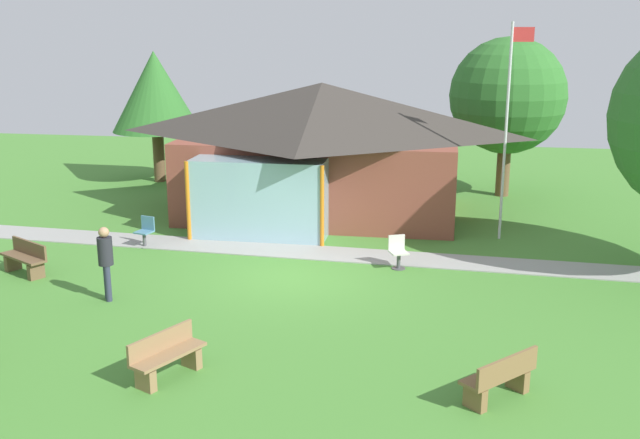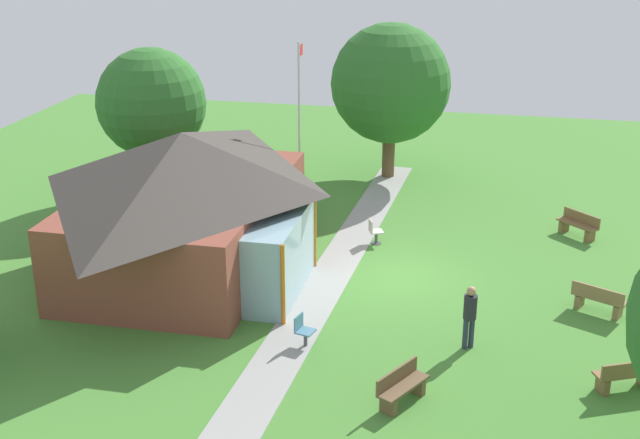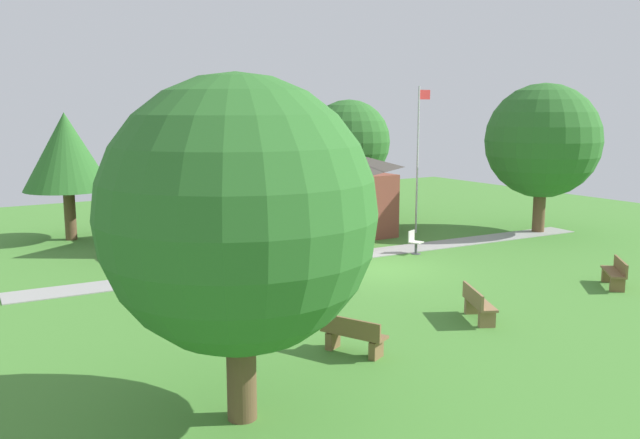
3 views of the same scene
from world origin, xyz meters
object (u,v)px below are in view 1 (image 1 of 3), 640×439
Objects in this scene: flagpole at (507,124)px; visitor_strolling_lawn at (106,258)px; bench_front_right at (500,378)px; tree_behind_pavilion_right at (508,96)px; patio_chair_west at (145,232)px; pavilion at (319,147)px; tree_behind_pavilion_left at (155,92)px; bench_front_center at (167,357)px; patio_chair_lawn_spare at (398,253)px; bench_mid_left at (25,259)px.

flagpole is 11.66m from visitor_strolling_lawn.
bench_front_right is at bearing -143.90° from visitor_strolling_lawn.
bench_front_right is 16.27m from tree_behind_pavilion_right.
patio_chair_west reaches higher than bench_front_right.
flagpole is (5.81, -2.12, 1.16)m from pavilion.
tree_behind_pavilion_right is at bearing 85.77° from flagpole.
pavilion is 1.89× the size of tree_behind_pavilion_left.
tree_behind_pavilion_left is (-2.98, 8.74, 3.16)m from patio_chair_west.
bench_front_center is 1.79× the size of patio_chair_west.
tree_behind_pavilion_right reaches higher than visitor_strolling_lawn.
bench_mid_left is at bearing -10.84° from patio_chair_lawn_spare.
bench_mid_left is 1.77× the size of patio_chair_lawn_spare.
tree_behind_pavilion_left is (-3.79, 12.92, 2.56)m from visitor_strolling_lawn.
bench_front_right is at bearing -94.00° from tree_behind_pavilion_right.
patio_chair_west is at bearing -96.97° from bench_mid_left.
visitor_strolling_lawn is 0.30× the size of tree_behind_pavilion_right.
bench_front_center is 7.43m from bench_mid_left.
flagpole is 13.57m from bench_mid_left.
patio_chair_west is (2.07, 2.80, 0.01)m from bench_mid_left.
bench_front_right is 0.91× the size of bench_front_center.
tree_behind_pavilion_right is at bearing -176.92° from bench_front_center.
bench_front_center is at bearing 168.62° from bench_mid_left.
flagpole reaches higher than patio_chair_lawn_spare.
patio_chair_west is at bearing -128.60° from bench_front_center.
bench_mid_left is at bearing 68.92° from patio_chair_west.
visitor_strolling_lawn is (-2.75, 3.47, 0.62)m from bench_front_center.
bench_mid_left is (-6.33, -7.40, -1.86)m from pavilion.
pavilion is 11.37× the size of patio_chair_lawn_spare.
flagpole is at bearing -154.25° from patio_chair_lawn_spare.
tree_behind_pavilion_left reaches higher than bench_front_right.
flagpole is 14.47m from tree_behind_pavilion_left.
tree_behind_pavilion_left is (-12.37, 16.26, 3.18)m from bench_front_right.
bench_front_right is 7.10m from patio_chair_lawn_spare.
tree_behind_pavilion_left is at bearing 80.27° from bench_front_right.
tree_behind_pavilion_left reaches higher than patio_chair_west.
tree_behind_pavilion_right is at bearing -70.30° from visitor_strolling_lawn.
tree_behind_pavilion_left is (-13.05, 6.26, 0.16)m from flagpole.
visitor_strolling_lawn is 0.34× the size of tree_behind_pavilion_left.
bench_mid_left is at bearing -104.33° from bench_front_center.
bench_mid_left is (-12.13, -5.28, -3.01)m from flagpole.
bench_front_center is at bearing -113.44° from tree_behind_pavilion_right.
bench_front_right is at bearing -67.08° from pavilion.
flagpole is 7.25× the size of patio_chair_west.
bench_front_right is 12.03m from patio_chair_west.
tree_behind_pavilion_right is (6.24, 3.77, 1.40)m from pavilion.
bench_front_right is 1.62× the size of patio_chair_lawn_spare.
tree_behind_pavilion_right is (3.26, 9.13, 3.24)m from patio_chair_lawn_spare.
tree_behind_pavilion_right is (9.70, 12.56, 2.64)m from visitor_strolling_lawn.
patio_chair_west is 9.76m from tree_behind_pavilion_left.
pavilion reaches higher than visitor_strolling_lawn.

